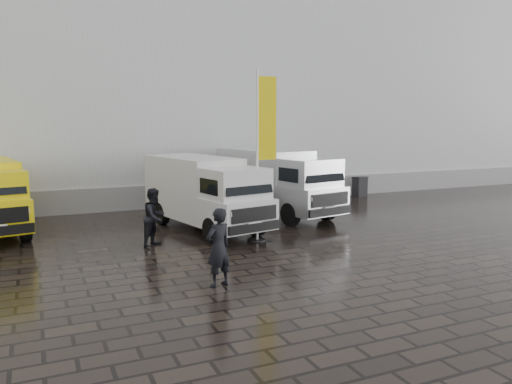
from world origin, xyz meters
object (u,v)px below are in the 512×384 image
Objects in this scene: van_white at (205,194)px; person_tent at (155,217)px; wheelie_bin at (360,186)px; van_silver at (277,183)px; flagpole at (263,146)px; person_front at (218,247)px.

person_tent is at bearing -155.60° from van_white.
wheelie_bin is at bearing 12.42° from van_white.
van_white is 3.70m from van_silver.
flagpole is 2.94× the size of person_front.
person_front is at bearing -126.41° from person_tent.
flagpole is at bearing -144.44° from wheelie_bin.
van_white is 3.00m from flagpole.
van_silver is 6.03× the size of wheelie_bin.
van_silver is 3.42× the size of person_tent.
van_white is at bearing -6.31° from person_tent.
van_white is at bearing -157.95° from wheelie_bin.
wheelie_bin is (9.44, 4.31, -0.74)m from van_white.
person_tent is at bearing -163.31° from van_silver.
wheelie_bin is (6.02, 2.92, -0.79)m from van_silver.
person_tent is (-3.23, 0.64, -2.07)m from flagpole.
van_white is 3.18× the size of person_front.
van_silver reaches higher than person_front.
person_tent is at bearing -155.56° from wheelie_bin.
flagpole is at bearing -54.09° from person_tent.
flagpole reaches higher than person_tent.
flagpole is at bearing -133.88° from van_silver.
flagpole reaches higher than van_silver.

